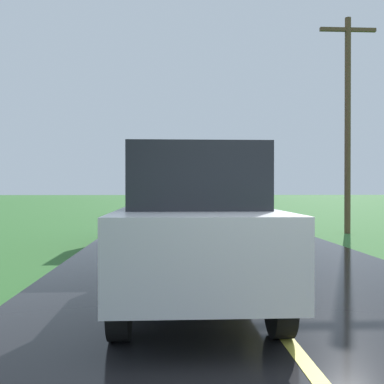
{
  "coord_description": "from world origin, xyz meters",
  "views": [
    {
      "loc": [
        -1.11,
        -2.55,
        1.52
      ],
      "look_at": [
        -0.36,
        12.45,
        1.4
      ],
      "focal_mm": 40.83,
      "sensor_mm": 36.0,
      "label": 1
    }
  ],
  "objects_px": {
    "utility_pole_roadside": "(348,118)",
    "following_car": "(194,225)",
    "banana_truck_near": "(180,190)",
    "banana_truck_far": "(182,189)"
  },
  "relations": [
    {
      "from": "utility_pole_roadside",
      "to": "following_car",
      "type": "height_order",
      "value": "utility_pole_roadside"
    },
    {
      "from": "utility_pole_roadside",
      "to": "banana_truck_near",
      "type": "bearing_deg",
      "value": -163.74
    },
    {
      "from": "following_car",
      "to": "utility_pole_roadside",
      "type": "bearing_deg",
      "value": 57.87
    },
    {
      "from": "banana_truck_far",
      "to": "utility_pole_roadside",
      "type": "relative_size",
      "value": 0.8
    },
    {
      "from": "banana_truck_near",
      "to": "following_car",
      "type": "height_order",
      "value": "banana_truck_near"
    },
    {
      "from": "banana_truck_near",
      "to": "banana_truck_far",
      "type": "bearing_deg",
      "value": 88.29
    },
    {
      "from": "banana_truck_near",
      "to": "utility_pole_roadside",
      "type": "bearing_deg",
      "value": 16.26
    },
    {
      "from": "banana_truck_far",
      "to": "following_car",
      "type": "height_order",
      "value": "banana_truck_far"
    },
    {
      "from": "following_car",
      "to": "banana_truck_far",
      "type": "bearing_deg",
      "value": 88.91
    },
    {
      "from": "utility_pole_roadside",
      "to": "following_car",
      "type": "xyz_separation_m",
      "value": [
        -5.7,
        -9.08,
        -2.85
      ]
    }
  ]
}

